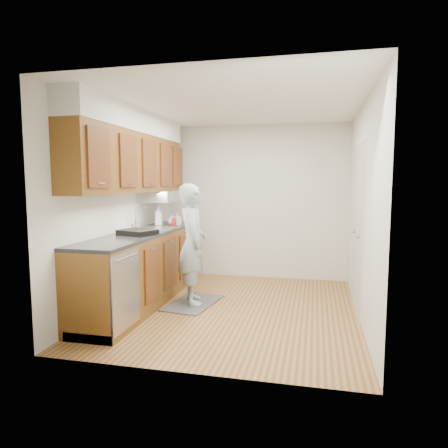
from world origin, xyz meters
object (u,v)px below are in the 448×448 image
Objects in this scene: soap_bottle_c at (172,220)px; soda_can at (174,222)px; person at (192,236)px; soap_bottle_a at (159,216)px; dish_rack at (138,232)px; soap_bottle_b at (177,219)px.

soap_bottle_c is 0.21m from soda_can.
soap_bottle_a is (-0.69, 0.56, 0.20)m from person.
soap_bottle_b is at bearing 103.81° from dish_rack.
soda_can is at bearing 100.58° from dish_rack.
soap_bottle_a is at bearing -177.37° from soda_can.
soda_can is (0.10, -0.18, -0.02)m from soap_bottle_c.
soap_bottle_b is 1.20m from dish_rack.
person is 0.97m from soap_bottle_b.
soap_bottle_c is 1.13m from dish_rack.
soap_bottle_c reaches higher than soda_can.
soap_bottle_b is 1.15× the size of soap_bottle_c.
soap_bottle_b reaches higher than soap_bottle_c.
person is 0.91m from soap_bottle_a.
soda_can is at bearing 13.83° from person.
person is 4.35× the size of dish_rack.
person is 0.70m from dish_rack.
soap_bottle_c is at bearing 119.40° from soda_can.
soap_bottle_a is at bearing -126.74° from soap_bottle_b.
person is 0.95m from soap_bottle_c.
soap_bottle_b is 0.10m from soap_bottle_c.
soap_bottle_a is 0.33m from soap_bottle_b.
person reaches higher than soap_bottle_a.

